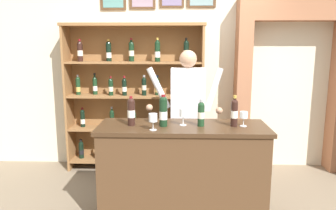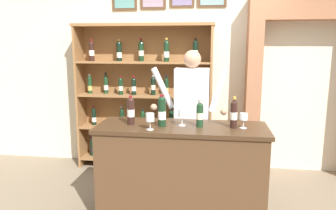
# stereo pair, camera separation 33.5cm
# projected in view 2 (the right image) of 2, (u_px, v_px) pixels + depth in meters

# --- Properties ---
(back_wall) EXTENTS (12.00, 0.19, 3.48)m
(back_wall) POSITION_uv_depth(u_px,v_px,m) (188.00, 46.00, 4.69)
(back_wall) COLOR beige
(back_wall) RESTS_ON ground
(wine_shelf) EXTENTS (1.94, 0.37, 2.05)m
(wine_shelf) POSITION_uv_depth(u_px,v_px,m) (145.00, 94.00, 4.66)
(wine_shelf) COLOR olive
(wine_shelf) RESTS_ON ground
(archway_doorway) EXTENTS (1.53, 0.45, 2.37)m
(archway_doorway) POSITION_uv_depth(u_px,v_px,m) (303.00, 77.00, 4.42)
(archway_doorway) COLOR #9E6647
(archway_doorway) RESTS_ON ground
(tasting_counter) EXTENTS (1.70, 0.62, 0.98)m
(tasting_counter) POSITION_uv_depth(u_px,v_px,m) (181.00, 172.00, 3.35)
(tasting_counter) COLOR #4C331E
(tasting_counter) RESTS_ON ground
(shopkeeper) EXTENTS (0.90, 0.22, 1.71)m
(shopkeeper) POSITION_uv_depth(u_px,v_px,m) (192.00, 107.00, 3.80)
(shopkeeper) COLOR #2D3347
(shopkeeper) RESTS_ON ground
(tasting_bottle_riserva) EXTENTS (0.08, 0.08, 0.30)m
(tasting_bottle_riserva) POSITION_uv_depth(u_px,v_px,m) (131.00, 110.00, 3.30)
(tasting_bottle_riserva) COLOR black
(tasting_bottle_riserva) RESTS_ON tasting_counter
(tasting_bottle_super_tuscan) EXTENTS (0.08, 0.08, 0.32)m
(tasting_bottle_super_tuscan) POSITION_uv_depth(u_px,v_px,m) (162.00, 111.00, 3.22)
(tasting_bottle_super_tuscan) COLOR black
(tasting_bottle_super_tuscan) RESTS_ON tasting_counter
(tasting_bottle_chianti) EXTENTS (0.07, 0.07, 0.27)m
(tasting_bottle_chianti) POSITION_uv_depth(u_px,v_px,m) (200.00, 114.00, 3.20)
(tasting_bottle_chianti) COLOR #19381E
(tasting_bottle_chianti) RESTS_ON tasting_counter
(tasting_bottle_vin_santo) EXTENTS (0.07, 0.07, 0.31)m
(tasting_bottle_vin_santo) POSITION_uv_depth(u_px,v_px,m) (234.00, 113.00, 3.15)
(tasting_bottle_vin_santo) COLOR black
(tasting_bottle_vin_santo) RESTS_ON tasting_counter
(wine_glass_left) EXTENTS (0.08, 0.08, 0.16)m
(wine_glass_left) POSITION_uv_depth(u_px,v_px,m) (150.00, 118.00, 3.09)
(wine_glass_left) COLOR silver
(wine_glass_left) RESTS_ON tasting_counter
(wine_glass_center) EXTENTS (0.07, 0.07, 0.17)m
(wine_glass_center) POSITION_uv_depth(u_px,v_px,m) (182.00, 114.00, 3.24)
(wine_glass_center) COLOR silver
(wine_glass_center) RESTS_ON tasting_counter
(wine_glass_spare) EXTENTS (0.08, 0.08, 0.15)m
(wine_glass_spare) POSITION_uv_depth(u_px,v_px,m) (244.00, 118.00, 3.15)
(wine_glass_spare) COLOR silver
(wine_glass_spare) RESTS_ON tasting_counter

